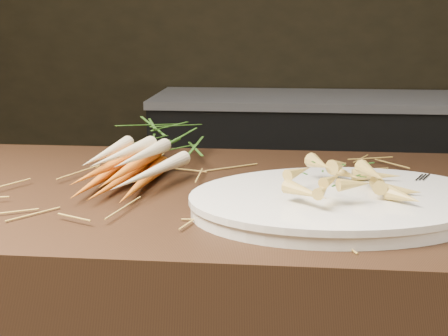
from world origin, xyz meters
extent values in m
cube|color=black|center=(0.30, 2.18, 0.40)|extent=(1.80, 0.60, 0.80)
cube|color=#99999E|center=(0.30, 2.18, 0.82)|extent=(1.82, 0.62, 0.04)
cone|color=#BF611B|center=(-0.32, 0.29, 0.92)|extent=(0.07, 0.28, 0.04)
cone|color=#BF611B|center=(-0.28, 0.28, 0.92)|extent=(0.09, 0.28, 0.04)
cone|color=#BF611B|center=(-0.23, 0.28, 0.92)|extent=(0.06, 0.28, 0.04)
cone|color=#BF611B|center=(-0.30, 0.28, 0.95)|extent=(0.10, 0.28, 0.04)
cone|color=#BF611B|center=(-0.26, 0.27, 0.95)|extent=(0.07, 0.28, 0.04)
cone|color=beige|center=(-0.31, 0.30, 0.97)|extent=(0.04, 0.26, 0.04)
cone|color=beige|center=(-0.27, 0.28, 0.97)|extent=(0.08, 0.26, 0.04)
cone|color=beige|center=(-0.24, 0.29, 0.97)|extent=(0.07, 0.26, 0.05)
cone|color=beige|center=(-0.21, 0.25, 0.94)|extent=(0.12, 0.25, 0.03)
ellipsoid|color=#3A7021|center=(-0.23, 0.52, 0.95)|extent=(0.21, 0.26, 0.09)
cube|color=silver|center=(0.32, 0.20, 0.93)|extent=(0.11, 0.18, 0.00)
camera|label=1|loc=(0.02, -0.76, 1.22)|focal=45.00mm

